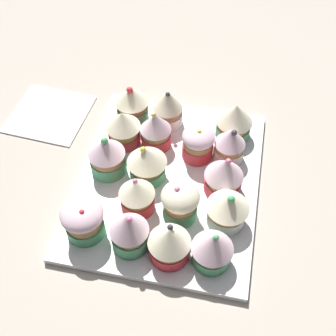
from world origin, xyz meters
The scene contains 20 objects.
ground_plane centered at (0.00, 0.00, -1.50)cm, with size 180.00×180.00×3.00cm, color #B2A899.
baking_tray centered at (0.00, 0.00, 0.60)cm, with size 30.13×36.58×1.20cm.
cupcake_0 centered at (-10.29, -12.34, 4.68)cm, with size 6.45×6.45×6.87cm.
cupcake_1 centered at (-3.04, -13.03, 5.20)cm, with size 5.83×5.83×8.14cm.
cupcake_2 centered at (2.98, -13.50, 4.76)cm, with size 6.32×6.32×7.24cm.
cupcake_3 centered at (9.12, -13.18, 4.93)cm, with size 6.12×6.12×7.40cm.
cupcake_4 centered at (-3.55, -6.52, 4.66)cm, with size 5.67×5.67×6.99cm.
cupcake_5 centered at (3.24, -6.52, 4.82)cm, with size 5.92×5.92×7.23cm.
cupcake_6 centered at (10.43, -6.07, 4.73)cm, with size 6.62×6.62×7.06cm.
cupcake_7 centered at (-10.32, 0.47, 5.03)cm, with size 6.21×6.21×7.89cm.
cupcake_8 centered at (-3.50, 0.21, 4.81)cm, with size 6.60×6.60×7.18cm.
cupcake_9 centered at (9.13, 0.41, 4.90)cm, with size 6.32×6.32×7.54cm.
cupcake_10 centered at (-9.36, 6.70, 4.95)cm, with size 6.17×6.17×7.11cm.
cupcake_11 centered at (-3.66, 7.21, 5.00)cm, with size 5.45×5.45×7.65cm.
cupcake_12 centered at (3.97, 6.16, 4.48)cm, with size 5.61×5.61×6.63cm.
cupcake_13 centered at (9.28, 6.71, 4.74)cm, with size 5.25×5.25×7.38cm.
cupcake_14 centered at (-9.40, 12.86, 4.96)cm, with size 6.18×6.18×7.65cm.
cupcake_15 centered at (-2.72, 12.91, 5.09)cm, with size 5.42×5.42×7.99cm.
cupcake_16 centered at (9.44, 12.36, 4.89)cm, with size 6.40×6.40×7.23cm.
napkin centered at (-25.89, 11.52, 0.30)cm, with size 14.25×13.77×0.60cm, color white.
Camera 1 is at (8.74, -42.45, 59.47)cm, focal length 46.07 mm.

